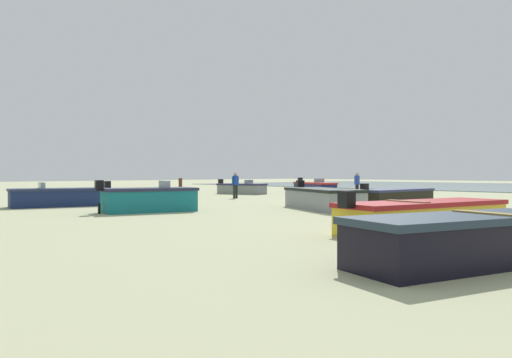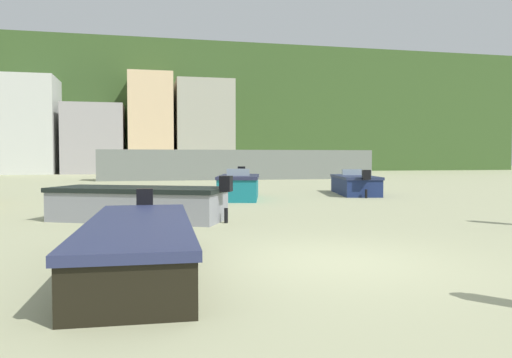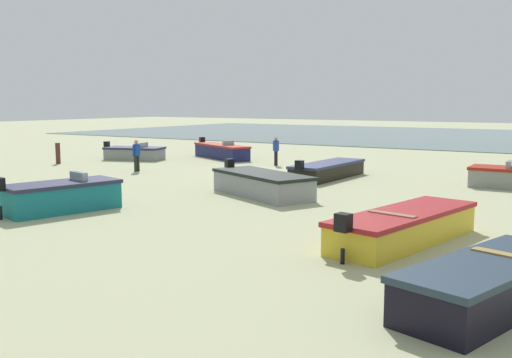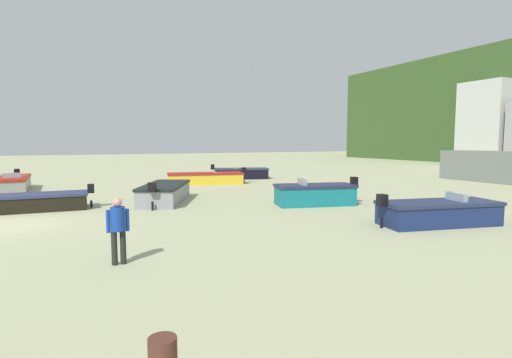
{
  "view_description": "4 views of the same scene",
  "coord_description": "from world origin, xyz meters",
  "px_view_note": "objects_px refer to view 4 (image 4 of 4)",
  "views": [
    {
      "loc": [
        -16.2,
        22.31,
        1.54
      ],
      "look_at": [
        0.21,
        6.9,
        1.27
      ],
      "focal_mm": 33.93,
      "sensor_mm": 36.0,
      "label": 1
    },
    {
      "loc": [
        -2.96,
        -7.48,
        1.68
      ],
      "look_at": [
        0.78,
        9.12,
        0.94
      ],
      "focal_mm": 34.98,
      "sensor_mm": 36.0,
      "label": 2
    },
    {
      "loc": [
        -14.41,
        24.59,
        3.54
      ],
      "look_at": [
        -3.27,
        6.77,
        0.73
      ],
      "focal_mm": 40.68,
      "sensor_mm": 36.0,
      "label": 3
    },
    {
      "loc": [
        16.27,
        1.81,
        2.96
      ],
      "look_at": [
        -1.25,
        10.14,
        1.12
      ],
      "focal_mm": 28.07,
      "sensor_mm": 36.0,
      "label": 4
    }
  ],
  "objects_px": {
    "boat_grey_0": "(165,193)",
    "boat_black_6": "(23,203)",
    "boat_yellow_3": "(206,178)",
    "boat_black_8": "(241,173)",
    "beach_walker_foreground": "(118,225)",
    "boat_teal_1": "(315,194)",
    "boat_grey_7": "(14,183)",
    "boat_navy_5": "(438,213)"
  },
  "relations": [
    {
      "from": "boat_grey_0",
      "to": "boat_black_6",
      "type": "relative_size",
      "value": 0.91
    },
    {
      "from": "boat_yellow_3",
      "to": "boat_black_6",
      "type": "xyz_separation_m",
      "value": [
        6.95,
        -10.36,
        -0.04
      ]
    },
    {
      "from": "boat_yellow_3",
      "to": "boat_black_6",
      "type": "bearing_deg",
      "value": 135.2
    },
    {
      "from": "boat_black_8",
      "to": "boat_black_6",
      "type": "bearing_deg",
      "value": -39.35
    },
    {
      "from": "boat_grey_0",
      "to": "beach_walker_foreground",
      "type": "distance_m",
      "value": 10.01
    },
    {
      "from": "boat_black_8",
      "to": "boat_teal_1",
      "type": "bearing_deg",
      "value": 7.66
    },
    {
      "from": "boat_grey_7",
      "to": "boat_black_8",
      "type": "height_order",
      "value": "boat_grey_7"
    },
    {
      "from": "boat_navy_5",
      "to": "boat_grey_7",
      "type": "bearing_deg",
      "value": -128.44
    },
    {
      "from": "boat_navy_5",
      "to": "boat_black_8",
      "type": "xyz_separation_m",
      "value": [
        -19.14,
        0.63,
        -0.0
      ]
    },
    {
      "from": "boat_yellow_3",
      "to": "boat_black_6",
      "type": "relative_size",
      "value": 1.02
    },
    {
      "from": "boat_navy_5",
      "to": "boat_black_8",
      "type": "distance_m",
      "value": 19.15
    },
    {
      "from": "boat_black_6",
      "to": "boat_yellow_3",
      "type": "bearing_deg",
      "value": -54.07
    },
    {
      "from": "boat_grey_0",
      "to": "boat_teal_1",
      "type": "height_order",
      "value": "boat_teal_1"
    },
    {
      "from": "boat_grey_7",
      "to": "beach_walker_foreground",
      "type": "distance_m",
      "value": 18.32
    },
    {
      "from": "boat_grey_7",
      "to": "beach_walker_foreground",
      "type": "xyz_separation_m",
      "value": [
        17.88,
        3.96,
        0.52
      ]
    },
    {
      "from": "boat_grey_0",
      "to": "boat_grey_7",
      "type": "bearing_deg",
      "value": 155.44
    },
    {
      "from": "boat_yellow_3",
      "to": "boat_black_8",
      "type": "height_order",
      "value": "boat_black_8"
    },
    {
      "from": "boat_navy_5",
      "to": "boat_black_8",
      "type": "relative_size",
      "value": 1.0
    },
    {
      "from": "boat_grey_0",
      "to": "boat_grey_7",
      "type": "xyz_separation_m",
      "value": [
        -8.41,
        -7.18,
        -0.01
      ]
    },
    {
      "from": "boat_teal_1",
      "to": "boat_black_6",
      "type": "distance_m",
      "value": 12.7
    },
    {
      "from": "boat_grey_7",
      "to": "boat_teal_1",
      "type": "bearing_deg",
      "value": 136.57
    },
    {
      "from": "boat_grey_0",
      "to": "boat_yellow_3",
      "type": "height_order",
      "value": "boat_grey_0"
    },
    {
      "from": "boat_teal_1",
      "to": "boat_grey_7",
      "type": "xyz_separation_m",
      "value": [
        -12.29,
        -13.31,
        -0.06
      ]
    },
    {
      "from": "beach_walker_foreground",
      "to": "boat_grey_7",
      "type": "bearing_deg",
      "value": 102.54
    },
    {
      "from": "boat_navy_5",
      "to": "boat_black_6",
      "type": "bearing_deg",
      "value": -112.81
    },
    {
      "from": "boat_grey_0",
      "to": "beach_walker_foreground",
      "type": "height_order",
      "value": "beach_walker_foreground"
    },
    {
      "from": "boat_navy_5",
      "to": "boat_black_6",
      "type": "height_order",
      "value": "boat_navy_5"
    },
    {
      "from": "boat_navy_5",
      "to": "boat_black_6",
      "type": "distance_m",
      "value": 16.52
    },
    {
      "from": "boat_teal_1",
      "to": "boat_grey_7",
      "type": "bearing_deg",
      "value": 61.28
    },
    {
      "from": "boat_black_6",
      "to": "boat_grey_7",
      "type": "distance_m",
      "value": 8.56
    },
    {
      "from": "boat_black_6",
      "to": "boat_black_8",
      "type": "bearing_deg",
      "value": -53.58
    },
    {
      "from": "boat_teal_1",
      "to": "boat_yellow_3",
      "type": "xyz_separation_m",
      "value": [
        -10.77,
        -1.75,
        -0.08
      ]
    },
    {
      "from": "boat_navy_5",
      "to": "boat_teal_1",
      "type": "bearing_deg",
      "value": -153.69
    },
    {
      "from": "boat_grey_0",
      "to": "boat_black_6",
      "type": "xyz_separation_m",
      "value": [
        0.06,
        -5.98,
        -0.08
      ]
    },
    {
      "from": "boat_teal_1",
      "to": "boat_black_8",
      "type": "bearing_deg",
      "value": 5.34
    },
    {
      "from": "boat_teal_1",
      "to": "boat_yellow_3",
      "type": "height_order",
      "value": "boat_teal_1"
    },
    {
      "from": "boat_teal_1",
      "to": "boat_navy_5",
      "type": "height_order",
      "value": "boat_teal_1"
    },
    {
      "from": "boat_grey_0",
      "to": "boat_teal_1",
      "type": "bearing_deg",
      "value": -7.34
    },
    {
      "from": "boat_black_6",
      "to": "beach_walker_foreground",
      "type": "relative_size",
      "value": 3.32
    },
    {
      "from": "boat_teal_1",
      "to": "boat_black_8",
      "type": "relative_size",
      "value": 0.88
    },
    {
      "from": "boat_teal_1",
      "to": "beach_walker_foreground",
      "type": "bearing_deg",
      "value": 134.84
    },
    {
      "from": "boat_grey_0",
      "to": "boat_black_6",
      "type": "distance_m",
      "value": 5.98
    }
  ]
}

